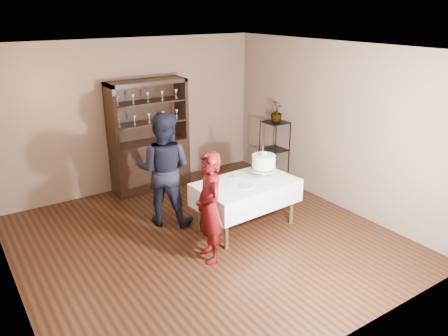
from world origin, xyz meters
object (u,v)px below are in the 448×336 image
Objects in this scene: man at (164,169)px; cake at (264,163)px; plant_etagere at (274,149)px; woman at (209,208)px; potted_plant at (276,112)px; cake_table at (246,193)px; china_hutch at (150,153)px.

cake is at bearing -169.53° from man.
plant_etagere is at bearing -129.17° from man.
potted_plant reaches higher than woman.
cake_table is 1.06m from woman.
plant_etagere is 2.19× the size of cake.
plant_etagere is at bearing -26.83° from china_hutch.
china_hutch is 2.45m from potted_plant.
woman is 3.08m from potted_plant.
woman is at bearing -98.53° from china_hutch.
potted_plant reaches higher than plant_etagere.
man is 2.58m from potted_plant.
man reaches higher than woman.
man is (-0.00, 1.29, 0.13)m from woman.
potted_plant is (2.51, 1.67, 0.62)m from woman.
potted_plant is (1.23, 1.18, 0.41)m from cake.
plant_etagere is at bearing 37.59° from cake_table.
man is at bearing -167.67° from woman.
plant_etagere is 0.72m from potted_plant.
china_hutch is at bearing 153.17° from plant_etagere.
china_hutch is 3.66× the size of cake.
china_hutch reaches higher than cake_table.
china_hutch is 2.33m from plant_etagere.
potted_plant reaches higher than cake_table.
cake is at bearing 4.85° from cake_table.
cake_table is 1.03× the size of woman.
china_hutch is at bearing 103.17° from cake_table.
cake_table is 2.82× the size of cake.
china_hutch is 1.30× the size of cake_table.
cake is at bearing -136.14° from potted_plant.
cake is (1.28, 0.49, 0.21)m from woman.
plant_etagere is 0.80× the size of woman.
woman is 1.30m from man.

